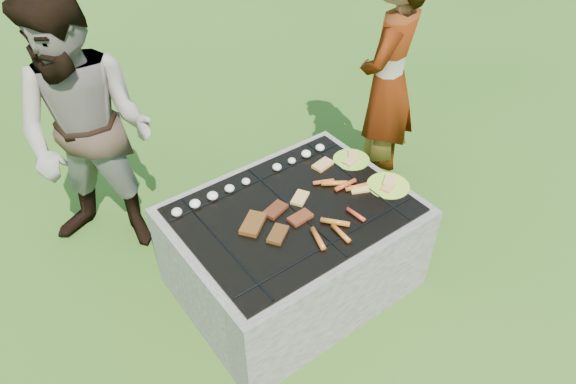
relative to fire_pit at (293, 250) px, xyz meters
name	(u,v)px	position (x,y,z in m)	size (l,w,h in m)	color
lawn	(293,281)	(0.00, 0.00, -0.28)	(60.00, 60.00, 0.00)	#254912
fire_pit	(293,250)	(0.00, 0.00, 0.00)	(1.30, 1.00, 0.62)	#A8A095
mushrooms	(249,180)	(-0.07, 0.34, 0.35)	(1.06, 0.06, 0.04)	beige
pork_slabs	(271,222)	(-0.16, -0.02, 0.34)	(0.40, 0.30, 0.03)	#924D1A
sausages	(338,207)	(0.20, -0.14, 0.34)	(0.55, 0.49, 0.03)	orange
bread_on_grate	(323,181)	(0.28, 0.08, 0.34)	(0.45, 0.40, 0.02)	#E1BB73
plate_far	(351,160)	(0.56, 0.15, 0.33)	(0.29, 0.29, 0.03)	yellow
plate_near	(388,186)	(0.56, -0.17, 0.33)	(0.30, 0.30, 0.03)	#EBFF3C
cook	(388,84)	(1.14, 0.45, 0.53)	(0.59, 0.39, 1.63)	gray
bystander	(88,135)	(-0.72, 1.01, 0.56)	(0.82, 0.64, 1.68)	gray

